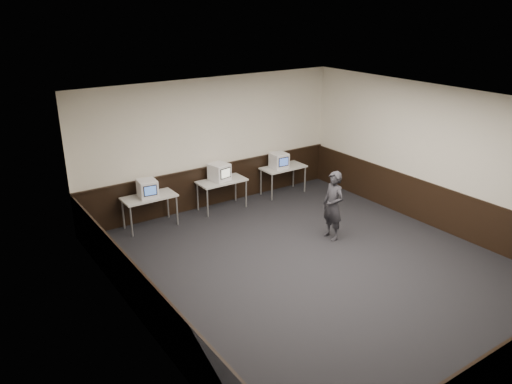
# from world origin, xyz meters

# --- Properties ---
(floor) EXTENTS (8.00, 8.00, 0.00)m
(floor) POSITION_xyz_m (0.00, 0.00, 0.00)
(floor) COLOR black
(floor) RESTS_ON ground
(ceiling) EXTENTS (8.00, 8.00, 0.00)m
(ceiling) POSITION_xyz_m (0.00, 0.00, 3.20)
(ceiling) COLOR white
(ceiling) RESTS_ON back_wall
(back_wall) EXTENTS (7.00, 0.00, 7.00)m
(back_wall) POSITION_xyz_m (0.00, 4.00, 1.60)
(back_wall) COLOR silver
(back_wall) RESTS_ON ground
(left_wall) EXTENTS (0.00, 8.00, 8.00)m
(left_wall) POSITION_xyz_m (-3.50, 0.00, 1.60)
(left_wall) COLOR silver
(left_wall) RESTS_ON ground
(right_wall) EXTENTS (0.00, 8.00, 8.00)m
(right_wall) POSITION_xyz_m (3.50, 0.00, 1.60)
(right_wall) COLOR silver
(right_wall) RESTS_ON ground
(wainscot_back) EXTENTS (6.98, 0.04, 1.00)m
(wainscot_back) POSITION_xyz_m (0.00, 3.98, 0.50)
(wainscot_back) COLOR black
(wainscot_back) RESTS_ON back_wall
(wainscot_left) EXTENTS (0.04, 7.98, 1.00)m
(wainscot_left) POSITION_xyz_m (-3.48, 0.00, 0.50)
(wainscot_left) COLOR black
(wainscot_left) RESTS_ON left_wall
(wainscot_right) EXTENTS (0.04, 7.98, 1.00)m
(wainscot_right) POSITION_xyz_m (3.48, 0.00, 0.50)
(wainscot_right) COLOR black
(wainscot_right) RESTS_ON right_wall
(wainscot_rail) EXTENTS (6.98, 0.06, 0.04)m
(wainscot_rail) POSITION_xyz_m (0.00, 3.96, 1.02)
(wainscot_rail) COLOR black
(wainscot_rail) RESTS_ON wainscot_back
(desk_left) EXTENTS (1.20, 0.60, 0.75)m
(desk_left) POSITION_xyz_m (-1.90, 3.60, 0.68)
(desk_left) COLOR beige
(desk_left) RESTS_ON ground
(desk_center) EXTENTS (1.20, 0.60, 0.75)m
(desk_center) POSITION_xyz_m (0.00, 3.60, 0.68)
(desk_center) COLOR beige
(desk_center) RESTS_ON ground
(desk_right) EXTENTS (1.20, 0.60, 0.75)m
(desk_right) POSITION_xyz_m (1.90, 3.60, 0.68)
(desk_right) COLOR beige
(desk_right) RESTS_ON ground
(emac_left) EXTENTS (0.44, 0.46, 0.40)m
(emac_left) POSITION_xyz_m (-1.93, 3.57, 0.95)
(emac_left) COLOR white
(emac_left) RESTS_ON desk_left
(emac_center) EXTENTS (0.50, 0.52, 0.42)m
(emac_center) POSITION_xyz_m (-0.04, 3.63, 0.96)
(emac_center) COLOR white
(emac_center) RESTS_ON desk_center
(emac_right) EXTENTS (0.42, 0.45, 0.40)m
(emac_right) POSITION_xyz_m (1.75, 3.59, 0.95)
(emac_right) COLOR white
(emac_right) RESTS_ON desk_right
(person) EXTENTS (0.38, 0.56, 1.53)m
(person) POSITION_xyz_m (1.13, 0.83, 0.76)
(person) COLOR #26262B
(person) RESTS_ON ground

